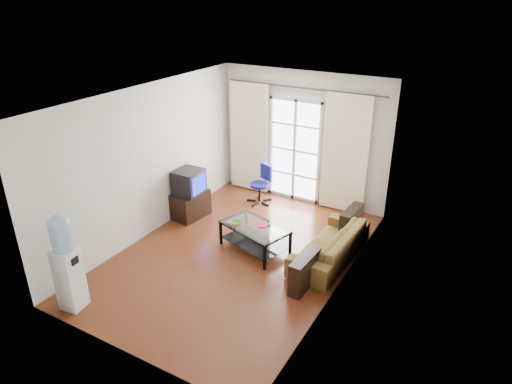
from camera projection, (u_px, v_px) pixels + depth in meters
floor at (237, 255)px, 7.75m from camera, size 5.20×5.20×0.00m
ceiling at (234, 97)px, 6.63m from camera, size 5.20×5.20×0.00m
wall_back at (303, 138)px, 9.25m from camera, size 3.60×0.02×2.70m
wall_front at (114, 261)px, 5.14m from camera, size 3.60×0.02×2.70m
wall_left at (148, 162)px, 8.00m from camera, size 0.02×5.20×2.70m
wall_right at (344, 207)px, 6.39m from camera, size 0.02×5.20×2.70m
french_door at (295, 150)px, 9.39m from camera, size 1.16×0.06×2.15m
curtain_rod at (303, 88)px, 8.75m from camera, size 3.30×0.04×0.04m
curtain_left at (249, 138)px, 9.76m from camera, size 0.90×0.07×2.35m
curtain_right at (345, 155)px, 8.79m from camera, size 0.90×0.07×2.35m
radiator at (335, 193)px, 9.24m from camera, size 0.64×0.12×0.64m
sofa at (330, 244)px, 7.55m from camera, size 1.91×0.90×0.54m
coffee_table at (255, 234)px, 7.78m from camera, size 1.30×0.97×0.47m
bowl at (236, 223)px, 7.76m from camera, size 0.24×0.24×0.05m
book at (258, 225)px, 7.73m from camera, size 0.33×0.34×0.02m
remote at (266, 225)px, 7.73m from camera, size 0.16×0.05×0.02m
tv_stand at (190, 204)px, 8.93m from camera, size 0.56×0.76×0.52m
crt_tv at (188, 182)px, 8.70m from camera, size 0.53×0.52×0.48m
task_chair at (261, 191)px, 9.55m from camera, size 0.70×0.70×0.80m
water_cooler at (66, 260)px, 6.20m from camera, size 0.35×0.34×1.47m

